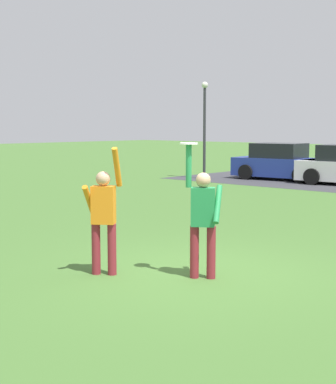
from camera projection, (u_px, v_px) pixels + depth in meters
ground_plane at (197, 273)px, 9.38m from camera, size 120.00×120.00×0.00m
person_catcher at (203, 216)px, 8.96m from camera, size 0.57×0.54×2.08m
person_defender at (104, 214)px, 9.19m from camera, size 0.65×0.63×2.04m
frisbee_disc at (189, 143)px, 8.87m from camera, size 0.27×0.27×0.02m
parked_car_blue at (281, 163)px, 25.39m from camera, size 4.25×2.34×1.59m
lamppost_by_lot at (205, 120)px, 25.62m from camera, size 0.28×0.28×4.26m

